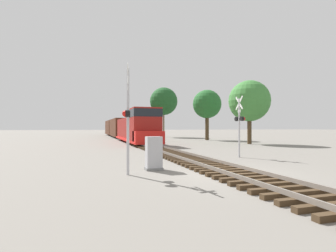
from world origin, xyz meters
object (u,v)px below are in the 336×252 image
crossing_signal_far (240,122)px  tree_far_right (249,101)px  tree_mid_background (207,104)px  crossing_signal_near (127,115)px  relay_cabinet (154,153)px  tree_deep_background (164,101)px  freight_train (121,128)px

crossing_signal_far → tree_far_right: tree_far_right is taller
tree_far_right → tree_mid_background: bearing=93.8°
crossing_signal_near → relay_cabinet: crossing_signal_near is taller
tree_far_right → tree_deep_background: 24.71m
freight_train → tree_deep_background: size_ratio=4.75×
tree_far_right → tree_deep_background: bearing=99.0°
crossing_signal_near → tree_deep_background: (13.32, 40.66, 4.84)m
freight_train → crossing_signal_far: size_ratio=11.78×
tree_far_right → tree_deep_background: size_ratio=0.76×
crossing_signal_near → crossing_signal_far: bearing=127.6°
crossing_signal_near → tree_far_right: tree_far_right is taller
relay_cabinet → tree_far_right: 22.51m
crossing_signal_far → tree_far_right: 15.34m
relay_cabinet → freight_train: bearing=85.5°
crossing_signal_far → tree_mid_background: bearing=-17.6°
freight_train → relay_cabinet: freight_train is taller
relay_cabinet → tree_mid_background: size_ratio=0.20×
tree_far_right → relay_cabinet: bearing=-135.7°
tree_mid_background → tree_deep_background: (-3.18, 13.88, 1.72)m
freight_train → crossing_signal_near: crossing_signal_near is taller
crossing_signal_far → relay_cabinet: (-6.78, -3.33, -1.63)m
tree_mid_background → tree_deep_background: tree_deep_background is taller
relay_cabinet → tree_mid_background: (15.11, 25.85, 4.89)m
tree_far_right → tree_deep_background: tree_deep_background is taller
relay_cabinet → tree_far_right: bearing=44.3°
tree_mid_background → tree_deep_background: 14.34m
crossing_signal_far → relay_cabinet: bearing=118.9°
freight_train → crossing_signal_near: (-4.33, -38.15, 0.68)m
crossing_signal_far → tree_far_right: (9.01, 12.09, 2.81)m
crossing_signal_far → relay_cabinet: 7.73m
freight_train → crossing_signal_far: bearing=-83.5°
crossing_signal_far → tree_mid_background: (8.33, 22.51, 3.26)m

